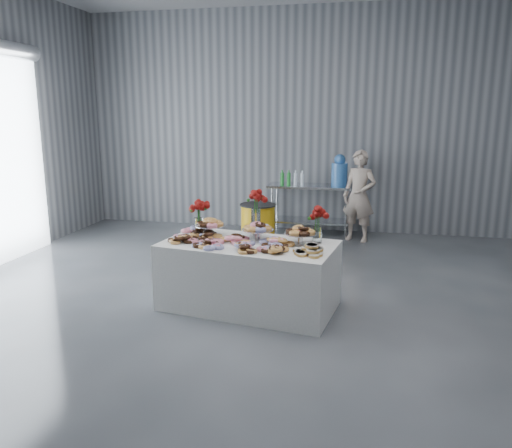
{
  "coord_description": "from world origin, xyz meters",
  "views": [
    {
      "loc": [
        1.16,
        -4.73,
        2.18
      ],
      "look_at": [
        -0.02,
        0.87,
        0.88
      ],
      "focal_mm": 35.0,
      "sensor_mm": 36.0,
      "label": 1
    }
  ],
  "objects_px": {
    "prep_table": "(310,200)",
    "trash_barrel": "(258,227)",
    "display_table": "(249,275)",
    "water_jug": "(339,172)",
    "person": "(359,196)"
  },
  "relations": [
    {
      "from": "water_jug",
      "to": "person",
      "type": "xyz_separation_m",
      "value": [
        0.36,
        -0.3,
        -0.37
      ]
    },
    {
      "from": "prep_table",
      "to": "person",
      "type": "bearing_deg",
      "value": -19.28
    },
    {
      "from": "display_table",
      "to": "trash_barrel",
      "type": "distance_m",
      "value": 2.42
    },
    {
      "from": "display_table",
      "to": "trash_barrel",
      "type": "height_order",
      "value": "display_table"
    },
    {
      "from": "prep_table",
      "to": "water_jug",
      "type": "height_order",
      "value": "water_jug"
    },
    {
      "from": "prep_table",
      "to": "person",
      "type": "relative_size",
      "value": 0.96
    },
    {
      "from": "water_jug",
      "to": "display_table",
      "type": "bearing_deg",
      "value": -102.72
    },
    {
      "from": "display_table",
      "to": "water_jug",
      "type": "bearing_deg",
      "value": 77.28
    },
    {
      "from": "display_table",
      "to": "water_jug",
      "type": "xyz_separation_m",
      "value": [
        0.81,
        3.61,
        0.77
      ]
    },
    {
      "from": "trash_barrel",
      "to": "prep_table",
      "type": "bearing_deg",
      "value": 59.96
    },
    {
      "from": "water_jug",
      "to": "trash_barrel",
      "type": "xyz_separation_m",
      "value": [
        -1.21,
        -1.22,
        -0.78
      ]
    },
    {
      "from": "display_table",
      "to": "prep_table",
      "type": "xyz_separation_m",
      "value": [
        0.31,
        3.61,
        0.24
      ]
    },
    {
      "from": "display_table",
      "to": "person",
      "type": "distance_m",
      "value": 3.53
    },
    {
      "from": "prep_table",
      "to": "trash_barrel",
      "type": "distance_m",
      "value": 1.43
    },
    {
      "from": "display_table",
      "to": "prep_table",
      "type": "relative_size",
      "value": 1.27
    }
  ]
}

